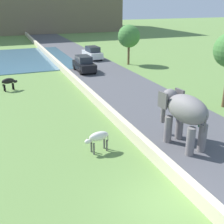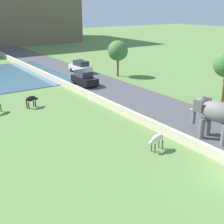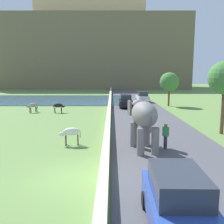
% 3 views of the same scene
% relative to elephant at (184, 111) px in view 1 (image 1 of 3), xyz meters
% --- Properties ---
extents(ground_plane, '(220.00, 220.00, 0.00)m').
position_rel_elephant_xyz_m(ground_plane, '(-3.39, -4.06, -2.04)').
color(ground_plane, '#608442').
extents(road_surface, '(7.00, 120.00, 0.06)m').
position_rel_elephant_xyz_m(road_surface, '(1.61, 15.94, -2.01)').
color(road_surface, '#4C4C51').
rests_on(road_surface, ground).
extents(barrier_wall, '(0.40, 110.00, 0.70)m').
position_rel_elephant_xyz_m(barrier_wall, '(-2.19, 13.94, -1.69)').
color(barrier_wall, beige).
rests_on(barrier_wall, ground).
extents(elephant, '(1.77, 3.56, 2.99)m').
position_rel_elephant_xyz_m(elephant, '(0.00, 0.00, 0.00)').
color(elephant, slate).
rests_on(elephant, ground).
extents(person_beside_elephant, '(0.36, 0.22, 1.63)m').
position_rel_elephant_xyz_m(person_beside_elephant, '(1.40, 0.09, -1.16)').
color(person_beside_elephant, '#33333D').
rests_on(person_beside_elephant, ground).
extents(car_black, '(1.83, 4.02, 1.80)m').
position_rel_elephant_xyz_m(car_black, '(0.03, 19.08, -1.14)').
color(car_black, black).
rests_on(car_black, ground).
extents(car_white, '(1.93, 4.07, 1.80)m').
position_rel_elephant_xyz_m(car_white, '(3.18, 25.77, -1.14)').
color(car_white, white).
rests_on(car_white, ground).
extents(cow_black, '(1.42, 0.72, 1.15)m').
position_rel_elephant_xyz_m(cow_black, '(-8.29, 14.58, -1.20)').
color(cow_black, black).
rests_on(cow_black, ground).
extents(cow_white, '(1.42, 0.58, 1.15)m').
position_rel_elephant_xyz_m(cow_white, '(-4.52, 1.02, -1.20)').
color(cow_white, silver).
rests_on(cow_white, ground).
extents(tree_mid, '(2.75, 2.75, 4.88)m').
position_rel_elephant_xyz_m(tree_mid, '(6.43, 21.00, 1.45)').
color(tree_mid, brown).
rests_on(tree_mid, ground).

